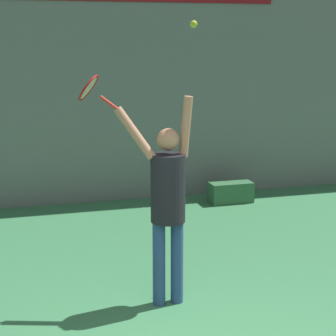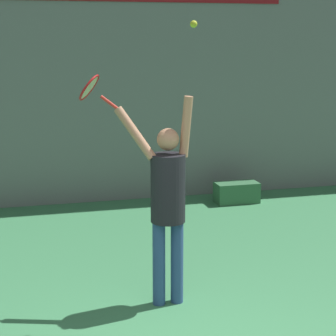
{
  "view_description": "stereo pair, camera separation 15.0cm",
  "coord_description": "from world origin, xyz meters",
  "px_view_note": "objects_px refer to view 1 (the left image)",
  "views": [
    {
      "loc": [
        -1.48,
        -3.77,
        2.7
      ],
      "look_at": [
        0.17,
        1.9,
        1.44
      ],
      "focal_mm": 65.0,
      "sensor_mm": 36.0,
      "label": 1
    },
    {
      "loc": [
        -1.34,
        -3.81,
        2.7
      ],
      "look_at": [
        0.17,
        1.9,
        1.44
      ],
      "focal_mm": 65.0,
      "sensor_mm": 36.0,
      "label": 2
    }
  ],
  "objects_px": {
    "tennis_player": "(167,197)",
    "tennis_racket": "(90,89)",
    "tennis_ball": "(194,24)",
    "equipment_bag": "(230,192)"
  },
  "relations": [
    {
      "from": "tennis_player",
      "to": "tennis_racket",
      "type": "relative_size",
      "value": 4.95
    },
    {
      "from": "tennis_racket",
      "to": "equipment_bag",
      "type": "distance_m",
      "value": 4.71
    },
    {
      "from": "tennis_ball",
      "to": "equipment_bag",
      "type": "xyz_separation_m",
      "value": [
        1.89,
        3.59,
        -2.66
      ]
    },
    {
      "from": "tennis_ball",
      "to": "tennis_player",
      "type": "bearing_deg",
      "value": 164.14
    },
    {
      "from": "tennis_racket",
      "to": "equipment_bag",
      "type": "relative_size",
      "value": 0.6
    },
    {
      "from": "tennis_racket",
      "to": "equipment_bag",
      "type": "height_order",
      "value": "tennis_racket"
    },
    {
      "from": "tennis_player",
      "to": "tennis_ball",
      "type": "distance_m",
      "value": 1.71
    },
    {
      "from": "tennis_racket",
      "to": "tennis_ball",
      "type": "xyz_separation_m",
      "value": [
        0.94,
        -0.42,
        0.62
      ]
    },
    {
      "from": "tennis_racket",
      "to": "tennis_ball",
      "type": "height_order",
      "value": "tennis_ball"
    },
    {
      "from": "tennis_player",
      "to": "tennis_racket",
      "type": "distance_m",
      "value": 1.32
    }
  ]
}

